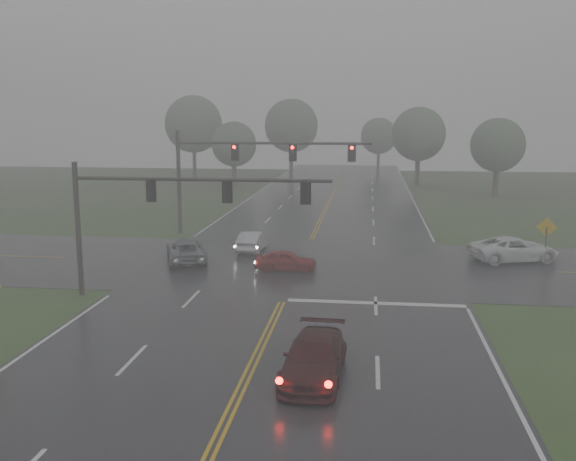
# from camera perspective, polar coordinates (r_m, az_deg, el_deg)

# --- Properties ---
(ground) EXTENTS (180.00, 180.00, 0.00)m
(ground) POSITION_cam_1_polar(r_m,az_deg,el_deg) (18.39, -6.78, -18.91)
(ground) COLOR #2B411B
(ground) RESTS_ON ground
(main_road) EXTENTS (18.00, 160.00, 0.02)m
(main_road) POSITION_cam_1_polar(r_m,az_deg,el_deg) (36.89, 0.71, -3.77)
(main_road) COLOR black
(main_road) RESTS_ON ground
(cross_street) EXTENTS (120.00, 14.00, 0.02)m
(cross_street) POSITION_cam_1_polar(r_m,az_deg,el_deg) (38.82, 1.04, -3.06)
(cross_street) COLOR black
(cross_street) RESTS_ON ground
(stop_bar) EXTENTS (8.50, 0.50, 0.01)m
(stop_bar) POSITION_cam_1_polar(r_m,az_deg,el_deg) (31.27, 7.80, -6.46)
(stop_bar) COLOR silver
(stop_bar) RESTS_ON ground
(sedan_maroon) EXTENTS (2.24, 4.97, 1.41)m
(sedan_maroon) POSITION_cam_1_polar(r_m,az_deg,el_deg) (22.69, 2.32, -12.96)
(sedan_maroon) COLOR black
(sedan_maroon) RESTS_ON ground
(sedan_red) EXTENTS (3.59, 1.45, 1.22)m
(sedan_red) POSITION_cam_1_polar(r_m,az_deg,el_deg) (37.33, -0.21, -3.60)
(sedan_red) COLOR maroon
(sedan_red) RESTS_ON ground
(sedan_silver) EXTENTS (1.61, 4.08, 1.32)m
(sedan_silver) POSITION_cam_1_polar(r_m,az_deg,el_deg) (42.76, -3.14, -1.83)
(sedan_silver) COLOR #ABADB3
(sedan_silver) RESTS_ON ground
(car_grey) EXTENTS (3.77, 5.34, 1.35)m
(car_grey) POSITION_cam_1_polar(r_m,az_deg,el_deg) (40.07, -9.02, -2.77)
(car_grey) COLOR #575A5F
(car_grey) RESTS_ON ground
(pickup_white) EXTENTS (5.91, 4.02, 1.50)m
(pickup_white) POSITION_cam_1_polar(r_m,az_deg,el_deg) (42.13, 19.41, -2.59)
(pickup_white) COLOR white
(pickup_white) RESTS_ON ground
(signal_gantry_near) EXTENTS (12.69, 0.29, 6.69)m
(signal_gantry_near) POSITION_cam_1_polar(r_m,az_deg,el_deg) (31.70, -11.83, 2.38)
(signal_gantry_near) COLOR black
(signal_gantry_near) RESTS_ON ground
(signal_gantry_far) EXTENTS (14.56, 0.40, 7.81)m
(signal_gantry_far) POSITION_cam_1_polar(r_m,az_deg,el_deg) (47.99, -4.51, 6.12)
(signal_gantry_far) COLOR black
(signal_gantry_far) RESTS_ON ground
(sign_diamond_east) EXTENTS (1.17, 0.35, 2.88)m
(sign_diamond_east) POSITION_cam_1_polar(r_m,az_deg,el_deg) (41.59, 21.99, -0.19)
(sign_diamond_east) COLOR black
(sign_diamond_east) RESTS_ON ground
(tree_nw_a) EXTENTS (5.54, 5.54, 8.14)m
(tree_nw_a) POSITION_cam_1_polar(r_m,az_deg,el_deg) (80.03, -4.82, 7.65)
(tree_nw_a) COLOR #362A23
(tree_nw_a) RESTS_ON ground
(tree_ne_a) EXTENTS (6.76, 6.76, 9.93)m
(tree_ne_a) POSITION_cam_1_polar(r_m,az_deg,el_deg) (82.93, 11.54, 8.39)
(tree_ne_a) COLOR #362A23
(tree_ne_a) RESTS_ON ground
(tree_n_mid) EXTENTS (7.64, 7.64, 11.22)m
(tree_n_mid) POSITION_cam_1_polar(r_m,az_deg,el_deg) (92.80, 0.29, 9.30)
(tree_n_mid) COLOR #362A23
(tree_n_mid) RESTS_ON ground
(tree_e_near) EXTENTS (5.88, 5.88, 8.64)m
(tree_e_near) POSITION_cam_1_polar(r_m,az_deg,el_deg) (73.99, 18.14, 7.22)
(tree_e_near) COLOR #362A23
(tree_e_near) RESTS_ON ground
(tree_nw_b) EXTENTS (7.91, 7.91, 11.62)m
(tree_nw_b) POSITION_cam_1_polar(r_m,az_deg,el_deg) (90.89, -8.40, 9.33)
(tree_nw_b) COLOR #362A23
(tree_nw_b) RESTS_ON ground
(tree_n_far) EXTENTS (5.78, 5.78, 8.49)m
(tree_n_far) POSITION_cam_1_polar(r_m,az_deg,el_deg) (104.45, 8.07, 8.31)
(tree_n_far) COLOR #362A23
(tree_n_far) RESTS_ON ground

